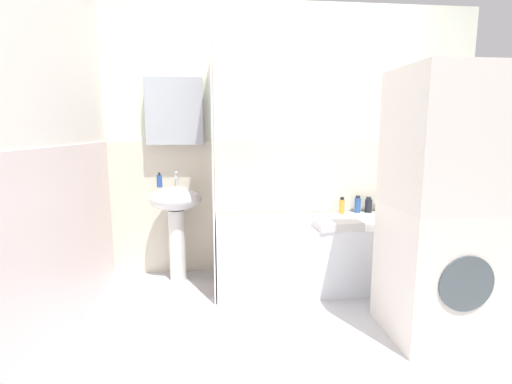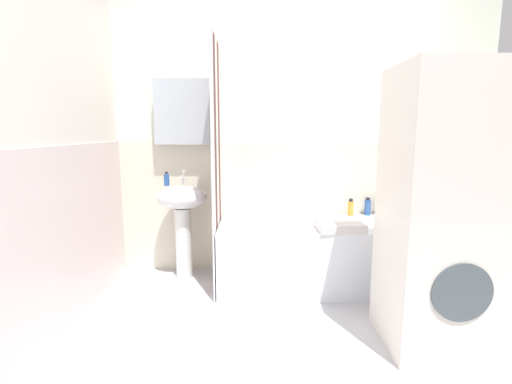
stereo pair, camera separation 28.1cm
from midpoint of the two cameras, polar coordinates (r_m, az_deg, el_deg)
The scene contains 14 objects.
ground_plane at distance 2.55m, azimuth 5.29°, elevation -21.65°, with size 4.80×5.60×0.04m, color silver.
wall_back_tiled at distance 3.44m, azimuth 0.56°, elevation 6.74°, with size 3.60×0.18×2.40m.
wall_left_tiled at distance 2.74m, azimuth -30.29°, elevation 4.38°, with size 0.07×1.81×2.40m.
sink at distance 3.29m, azimuth -14.47°, elevation -3.07°, with size 0.44×0.34×0.82m.
faucet at distance 3.32m, azimuth -14.46°, elevation 1.96°, with size 0.03×0.12×0.12m.
soap_dispenser at distance 3.28m, azimuth -16.89°, elevation 1.64°, with size 0.05×0.05×0.12m.
bathtub at distance 3.25m, azimuth 6.07°, elevation -9.12°, with size 1.62×0.71×0.54m, color white.
shower_curtain at distance 3.03m, azimuth -9.15°, elevation 3.66°, with size 0.01×0.71×2.00m.
conditioner_bottle at distance 3.64m, azimuth 16.16°, elevation -1.60°, with size 0.06×0.06×0.19m.
shampoo_bottle at distance 3.61m, azimuth 14.63°, elevation -1.98°, with size 0.07×0.07×0.15m.
body_wash_bottle at distance 3.57m, azimuth 13.06°, elevation -1.92°, with size 0.06×0.06×0.16m.
lotion_bottle at distance 3.50m, azimuth 10.72°, elevation -2.13°, with size 0.05×0.05×0.15m.
towel_folded at distance 2.98m, azimuth 9.59°, elevation -4.89°, with size 0.35×0.26×0.06m, color silver.
washer_dryer_stack at distance 2.50m, azimuth 23.53°, elevation -2.21°, with size 0.59×0.58×1.66m.
Camera 1 is at (-0.58, -2.14, 1.29)m, focal length 26.29 mm.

